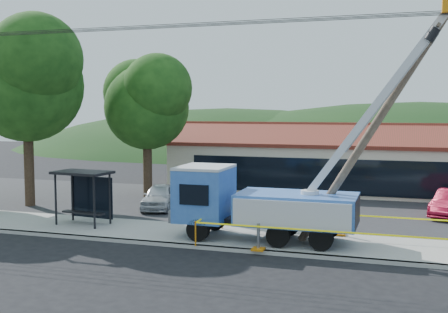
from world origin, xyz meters
TOP-DOWN VIEW (x-y plane):
  - ground at (0.00, 0.00)m, footprint 120.00×120.00m
  - curb at (0.00, 2.10)m, footprint 60.00×0.25m
  - sidewalk at (0.00, 4.00)m, footprint 60.00×4.00m
  - parking_lot at (0.00, 12.00)m, footprint 60.00×12.00m
  - strip_mall at (4.00, 19.98)m, footprint 22.50×8.53m
  - tree_west_near at (-12.00, 8.00)m, footprint 7.56×6.72m
  - tree_lot at (-7.00, 13.00)m, footprint 6.30×5.60m
  - hill_west at (-15.00, 55.00)m, footprint 78.40×56.00m
  - hill_center at (10.00, 55.00)m, footprint 89.60×64.00m
  - utility_truck at (2.57, 3.80)m, footprint 11.15×4.07m
  - leaning_pole at (7.27, 4.20)m, footprint 5.78×1.84m
  - bus_shelter at (-6.15, 4.39)m, footprint 2.78×1.89m
  - caution_tape at (5.50, 3.60)m, footprint 10.24×3.52m
  - car_silver at (-4.53, 9.39)m, footprint 2.43×4.26m

SIDE VIEW (x-z plane):
  - ground at x=0.00m, z-range 0.00..0.00m
  - hill_west at x=-15.00m, z-range -14.00..14.00m
  - hill_center at x=10.00m, z-range -16.00..16.00m
  - car_silver at x=-4.53m, z-range -0.68..0.68m
  - parking_lot at x=0.00m, z-range 0.00..0.10m
  - curb at x=0.00m, z-range 0.00..0.15m
  - sidewalk at x=0.00m, z-range 0.00..0.15m
  - caution_tape at x=5.50m, z-range 0.39..1.41m
  - utility_truck at x=2.57m, z-range -2.95..6.55m
  - strip_mall at x=4.00m, z-range -0.46..4.22m
  - bus_shelter at x=-6.15m, z-range 0.74..3.27m
  - leaning_pole at x=7.27m, z-range 0.53..9.93m
  - tree_lot at x=-7.00m, z-range 1.74..10.68m
  - tree_west_near at x=-12.00m, z-range 2.12..12.92m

